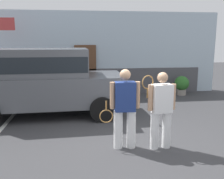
{
  "coord_description": "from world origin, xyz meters",
  "views": [
    {
      "loc": [
        -1.21,
        -5.13,
        2.3
      ],
      "look_at": [
        -0.4,
        1.2,
        1.05
      ],
      "focal_mm": 40.59,
      "sensor_mm": 36.0,
      "label": 1
    }
  ],
  "objects_px": {
    "parked_suv": "(44,79)",
    "potted_plant_by_porch": "(182,85)",
    "tennis_player_man": "(125,108)",
    "flag_pole": "(0,44)",
    "tennis_player_woman": "(161,109)"
  },
  "relations": [
    {
      "from": "parked_suv",
      "to": "potted_plant_by_porch",
      "type": "height_order",
      "value": "parked_suv"
    },
    {
      "from": "tennis_player_man",
      "to": "flag_pole",
      "type": "relative_size",
      "value": 0.54
    },
    {
      "from": "tennis_player_man",
      "to": "tennis_player_woman",
      "type": "distance_m",
      "value": 0.77
    },
    {
      "from": "parked_suv",
      "to": "potted_plant_by_porch",
      "type": "distance_m",
      "value": 5.87
    },
    {
      "from": "flag_pole",
      "to": "tennis_player_man",
      "type": "bearing_deg",
      "value": -51.4
    },
    {
      "from": "tennis_player_man",
      "to": "potted_plant_by_porch",
      "type": "relative_size",
      "value": 2.12
    },
    {
      "from": "tennis_player_man",
      "to": "tennis_player_woman",
      "type": "relative_size",
      "value": 1.04
    },
    {
      "from": "parked_suv",
      "to": "flag_pole",
      "type": "height_order",
      "value": "flag_pole"
    },
    {
      "from": "potted_plant_by_porch",
      "to": "tennis_player_woman",
      "type": "bearing_deg",
      "value": -116.83
    },
    {
      "from": "tennis_player_woman",
      "to": "potted_plant_by_porch",
      "type": "xyz_separation_m",
      "value": [
        2.59,
        5.13,
        -0.42
      ]
    },
    {
      "from": "flag_pole",
      "to": "parked_suv",
      "type": "bearing_deg",
      "value": -48.34
    },
    {
      "from": "tennis_player_woman",
      "to": "potted_plant_by_porch",
      "type": "height_order",
      "value": "tennis_player_woman"
    },
    {
      "from": "tennis_player_man",
      "to": "flag_pole",
      "type": "distance_m",
      "value": 6.23
    },
    {
      "from": "tennis_player_man",
      "to": "flag_pole",
      "type": "bearing_deg",
      "value": -50.12
    },
    {
      "from": "parked_suv",
      "to": "flag_pole",
      "type": "relative_size",
      "value": 1.48
    }
  ]
}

